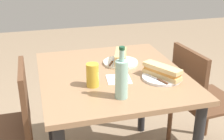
# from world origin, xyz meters

# --- Properties ---
(dining_table) EXTENTS (0.98, 0.88, 0.77)m
(dining_table) POSITION_xyz_m (0.00, 0.00, 0.64)
(dining_table) COLOR #997251
(dining_table) RESTS_ON ground
(chair_far) EXTENTS (0.40, 0.40, 0.87)m
(chair_far) POSITION_xyz_m (0.00, 0.64, 0.50)
(chair_far) COLOR brown
(chair_far) RESTS_ON ground
(chair_near) EXTENTS (0.44, 0.44, 0.87)m
(chair_near) POSITION_xyz_m (0.01, -0.64, 0.50)
(chair_near) COLOR brown
(chair_near) RESTS_ON ground
(plate_near) EXTENTS (0.23, 0.23, 0.01)m
(plate_near) POSITION_xyz_m (-0.16, -0.26, 0.78)
(plate_near) COLOR white
(plate_near) RESTS_ON dining_table
(baguette_sandwich_near) EXTENTS (0.25, 0.18, 0.07)m
(baguette_sandwich_near) POSITION_xyz_m (-0.16, -0.26, 0.82)
(baguette_sandwich_near) COLOR #DBB77A
(baguette_sandwich_near) RESTS_ON plate_near
(knife_near) EXTENTS (0.17, 0.08, 0.01)m
(knife_near) POSITION_xyz_m (-0.20, -0.22, 0.79)
(knife_near) COLOR silver
(knife_near) RESTS_ON plate_near
(plate_far) EXTENTS (0.23, 0.23, 0.01)m
(plate_far) POSITION_xyz_m (0.14, -0.10, 0.78)
(plate_far) COLOR silver
(plate_far) RESTS_ON dining_table
(baguette_sandwich_far) EXTENTS (0.22, 0.14, 0.07)m
(baguette_sandwich_far) POSITION_xyz_m (0.14, -0.10, 0.82)
(baguette_sandwich_far) COLOR tan
(baguette_sandwich_far) RESTS_ON plate_far
(knife_far) EXTENTS (0.16, 0.10, 0.01)m
(knife_far) POSITION_xyz_m (0.15, -0.04, 0.79)
(knife_far) COLOR silver
(knife_far) RESTS_ON plate_far
(water_bottle) EXTENTS (0.07, 0.07, 0.28)m
(water_bottle) POSITION_xyz_m (-0.32, 0.04, 0.88)
(water_bottle) COLOR #99C6B7
(water_bottle) RESTS_ON dining_table
(beer_glass) EXTENTS (0.07, 0.07, 0.13)m
(beer_glass) POSITION_xyz_m (-0.15, 0.15, 0.84)
(beer_glass) COLOR gold
(beer_glass) RESTS_ON dining_table
(paper_napkin) EXTENTS (0.16, 0.16, 0.00)m
(paper_napkin) POSITION_xyz_m (-0.10, -0.01, 0.77)
(paper_napkin) COLOR white
(paper_napkin) RESTS_ON dining_table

